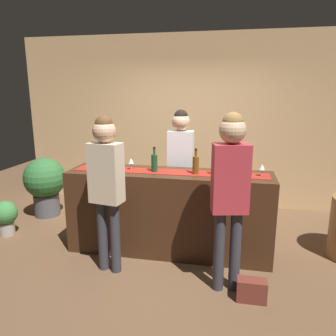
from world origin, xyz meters
The scene contains 16 objects.
ground_plane centered at (0.00, 0.00, 0.00)m, with size 10.00×10.00×0.00m, color brown.
back_wall centered at (0.00, 1.90, 1.45)m, with size 6.00×0.12×2.90m, color tan.
bar_counter centered at (0.00, 0.00, 0.51)m, with size 2.46×0.60×1.02m, color #3D2314.
counter_runner_cloth centered at (0.00, 0.00, 1.02)m, with size 2.34×0.28×0.01m, color maroon.
wine_bottle_clear centered at (0.57, -0.06, 1.13)m, with size 0.07×0.07×0.30m.
wine_bottle_amber centered at (0.32, -0.04, 1.13)m, with size 0.07×0.07×0.30m.
wine_bottle_green centered at (-0.18, -0.02, 1.13)m, with size 0.07×0.07×0.30m.
wine_glass_near_customer centered at (-0.48, 0.04, 1.12)m, with size 0.07×0.07×0.14m.
wine_glass_mid_counter centered at (-0.77, -0.01, 1.12)m, with size 0.07×0.07×0.14m.
wine_glass_far_end centered at (1.07, 0.01, 1.12)m, with size 0.07×0.07×0.14m.
bartender centered at (0.05, 0.58, 1.07)m, with size 0.34×0.24×1.73m.
customer_sipping centered at (0.72, -0.70, 1.11)m, with size 0.37×0.27×1.78m.
customer_browsing centered at (-0.56, -0.59, 1.07)m, with size 0.37×0.26×1.72m.
potted_plant_tall centered at (-2.17, 0.79, 0.55)m, with size 0.64×0.64×0.94m.
potted_plant_small centered at (-2.31, 0.00, 0.28)m, with size 0.33×0.33×0.49m.
handbag centered at (0.97, -0.85, 0.11)m, with size 0.28×0.14×0.22m, color brown.
Camera 1 is at (0.72, -3.69, 1.95)m, focal length 34.61 mm.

